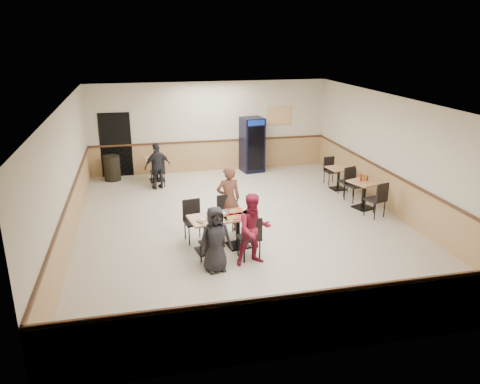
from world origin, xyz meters
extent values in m
plane|color=beige|center=(0.00, 0.00, 0.00)|extent=(10.00, 10.00, 0.00)
plane|color=silver|center=(0.00, 0.00, 3.00)|extent=(10.00, 10.00, 0.00)
plane|color=beige|center=(0.00, 5.00, 1.50)|extent=(8.00, 0.00, 8.00)
plane|color=beige|center=(0.00, -5.00, 1.50)|extent=(8.00, 0.00, 8.00)
plane|color=beige|center=(-4.00, 0.00, 1.50)|extent=(0.00, 10.00, 10.00)
plane|color=beige|center=(4.00, 0.00, 1.50)|extent=(0.00, 10.00, 10.00)
cube|color=tan|center=(0.00, 4.99, 0.50)|extent=(7.98, 0.03, 1.00)
cube|color=tan|center=(3.98, 0.00, 0.50)|extent=(0.03, 9.98, 1.00)
cube|color=#472B19|center=(0.00, 4.97, 1.03)|extent=(7.98, 0.04, 0.06)
cube|color=black|center=(-3.10, 4.98, 1.05)|extent=(1.00, 0.02, 2.10)
cube|color=orange|center=(2.40, 4.96, 1.80)|extent=(0.85, 0.02, 0.60)
cube|color=black|center=(-1.10, -1.25, 0.02)|extent=(0.53, 0.53, 0.04)
cylinder|color=black|center=(-1.10, -1.25, 0.39)|extent=(0.09, 0.09, 0.69)
cube|color=tan|center=(-1.10, -1.25, 0.75)|extent=(0.82, 0.82, 0.04)
cube|color=black|center=(-0.39, -1.14, 0.02)|extent=(0.53, 0.53, 0.04)
cylinder|color=black|center=(-0.39, -1.14, 0.39)|extent=(0.09, 0.09, 0.69)
cube|color=tan|center=(-0.39, -1.14, 0.75)|extent=(0.82, 0.82, 0.04)
imported|color=black|center=(-1.06, -2.12, 0.67)|extent=(0.72, 0.53, 1.34)
imported|color=maroon|center=(-0.26, -2.00, 0.75)|extent=(0.79, 0.64, 1.50)
imported|color=brown|center=(-0.43, -0.26, 0.80)|extent=(0.62, 0.43, 1.60)
imported|color=black|center=(-1.87, 3.36, 0.70)|extent=(0.89, 0.60, 1.41)
cube|color=red|center=(-0.46, -1.02, 0.78)|extent=(0.51, 0.41, 0.02)
cube|color=red|center=(-0.37, -1.29, 0.78)|extent=(0.51, 0.41, 0.02)
cylinder|color=white|center=(-1.18, -1.39, 0.77)|extent=(0.23, 0.23, 0.01)
cube|color=#B08A44|center=(-1.18, -1.39, 0.78)|extent=(0.32, 0.28, 0.02)
cylinder|color=white|center=(-0.47, -0.99, 0.77)|extent=(0.23, 0.23, 0.01)
cube|color=#B08A44|center=(-0.47, -0.99, 0.78)|extent=(0.31, 0.31, 0.02)
cylinder|color=white|center=(-0.28, -1.22, 0.77)|extent=(0.23, 0.23, 0.01)
cube|color=#B08A44|center=(-0.28, -1.22, 0.78)|extent=(0.30, 0.24, 0.02)
cylinder|color=white|center=(-0.82, -1.39, 0.77)|extent=(0.23, 0.23, 0.01)
cube|color=#B08A44|center=(-0.82, -1.39, 0.78)|extent=(0.28, 0.20, 0.02)
cylinder|color=white|center=(-0.61, -1.38, 0.77)|extent=(0.23, 0.23, 0.01)
cube|color=#B08A44|center=(-0.61, -1.38, 0.78)|extent=(0.30, 0.23, 0.02)
cylinder|color=white|center=(-0.26, -1.18, 0.77)|extent=(0.23, 0.23, 0.01)
cube|color=#B08A44|center=(-0.26, -1.18, 0.78)|extent=(0.30, 0.24, 0.02)
cylinder|color=white|center=(-1.21, -1.53, 0.82)|extent=(0.08, 0.08, 0.10)
cylinder|color=white|center=(-1.01, -1.18, 0.82)|extent=(0.08, 0.08, 0.10)
cylinder|color=white|center=(-1.00, -1.52, 0.82)|extent=(0.08, 0.08, 0.10)
cylinder|color=#B2BAC6|center=(-0.62, -1.17, 0.83)|extent=(0.07, 0.07, 0.12)
cylinder|color=#B2BAC6|center=(-0.70, -1.14, 0.83)|extent=(0.07, 0.07, 0.12)
cylinder|color=#B2BAC6|center=(-0.64, -1.09, 0.83)|extent=(0.07, 0.07, 0.12)
ellipsoid|color=white|center=(-0.72, -1.21, 0.82)|extent=(0.15, 0.15, 0.11)
cube|color=black|center=(3.41, 0.44, 0.02)|extent=(0.58, 0.58, 0.04)
cylinder|color=black|center=(3.41, 0.44, 0.39)|extent=(0.09, 0.09, 0.69)
cube|color=tan|center=(3.41, 0.44, 0.74)|extent=(0.90, 0.90, 0.04)
cube|color=black|center=(3.42, 2.11, 0.02)|extent=(0.45, 0.45, 0.04)
cylinder|color=black|center=(3.42, 2.11, 0.34)|extent=(0.08, 0.08, 0.61)
cube|color=tan|center=(3.42, 2.11, 0.66)|extent=(0.70, 0.70, 0.04)
cylinder|color=#A6160B|center=(3.31, 0.49, 0.86)|extent=(0.06, 0.06, 0.20)
cylinder|color=#AC6F17|center=(3.40, 0.49, 0.85)|extent=(0.06, 0.06, 0.17)
cylinder|color=#A6160B|center=(3.49, 0.49, 0.83)|extent=(0.05, 0.05, 0.14)
cube|color=black|center=(-1.87, 4.20, 0.02)|extent=(0.49, 0.49, 0.04)
cylinder|color=black|center=(-1.87, 4.20, 0.37)|extent=(0.09, 0.09, 0.67)
cube|color=tan|center=(-1.87, 4.20, 0.72)|extent=(0.77, 0.77, 0.04)
cube|color=black|center=(1.36, 4.60, 0.92)|extent=(0.79, 0.77, 1.84)
cube|color=black|center=(1.41, 4.26, 0.87)|extent=(0.56, 0.10, 1.45)
cube|color=navy|center=(1.41, 4.25, 1.72)|extent=(0.58, 0.10, 0.17)
cylinder|color=black|center=(-3.26, 4.55, 0.40)|extent=(0.51, 0.51, 0.81)
camera|label=1|loc=(-2.42, -10.36, 4.48)|focal=35.00mm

